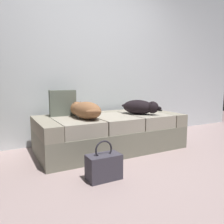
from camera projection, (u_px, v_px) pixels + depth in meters
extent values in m
plane|color=gray|center=(159.00, 176.00, 2.17)|extent=(10.00, 10.00, 0.00)
cube|color=silver|center=(91.00, 50.00, 3.42)|extent=(6.40, 0.10, 2.80)
cube|color=slate|center=(110.00, 138.00, 3.04)|extent=(1.93, 0.92, 0.30)
cube|color=gray|center=(45.00, 127.00, 2.60)|extent=(0.20, 0.92, 0.17)
cube|color=gray|center=(160.00, 117.00, 3.41)|extent=(0.20, 0.92, 0.17)
cube|color=gray|center=(99.00, 118.00, 3.32)|extent=(1.53, 0.20, 0.17)
cube|color=#9E9685|center=(77.00, 126.00, 2.68)|extent=(0.50, 0.70, 0.17)
cube|color=#9E9685|center=(114.00, 122.00, 2.92)|extent=(0.50, 0.70, 0.17)
cube|color=#9E9685|center=(145.00, 119.00, 3.16)|extent=(0.50, 0.70, 0.17)
ellipsoid|color=brown|center=(87.00, 110.00, 2.68)|extent=(0.36, 0.51, 0.21)
sphere|color=brown|center=(77.00, 108.00, 2.84)|extent=(0.17, 0.17, 0.17)
ellipsoid|color=brown|center=(74.00, 109.00, 2.90)|extent=(0.08, 0.11, 0.06)
cone|color=brown|center=(74.00, 104.00, 2.80)|extent=(0.04, 0.04, 0.05)
cone|color=brown|center=(80.00, 103.00, 2.87)|extent=(0.04, 0.04, 0.05)
ellipsoid|color=brown|center=(94.00, 112.00, 2.49)|extent=(0.19, 0.10, 0.05)
ellipsoid|color=black|center=(138.00, 107.00, 3.09)|extent=(0.46, 0.50, 0.20)
sphere|color=black|center=(153.00, 107.00, 3.00)|extent=(0.16, 0.16, 0.16)
ellipsoid|color=black|center=(158.00, 108.00, 2.97)|extent=(0.11, 0.11, 0.06)
cone|color=black|center=(154.00, 103.00, 3.03)|extent=(0.04, 0.04, 0.05)
cone|color=black|center=(152.00, 103.00, 2.95)|extent=(0.04, 0.04, 0.05)
ellipsoid|color=black|center=(126.00, 105.00, 3.21)|extent=(0.17, 0.07, 0.05)
cube|color=black|center=(158.00, 110.00, 3.45)|extent=(0.05, 0.15, 0.02)
cube|color=#5D6558|center=(63.00, 103.00, 2.93)|extent=(0.35, 0.15, 0.34)
cube|color=#3A3741|center=(104.00, 167.00, 2.09)|extent=(0.32, 0.18, 0.24)
torus|color=#28262D|center=(104.00, 150.00, 2.07)|extent=(0.18, 0.02, 0.18)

